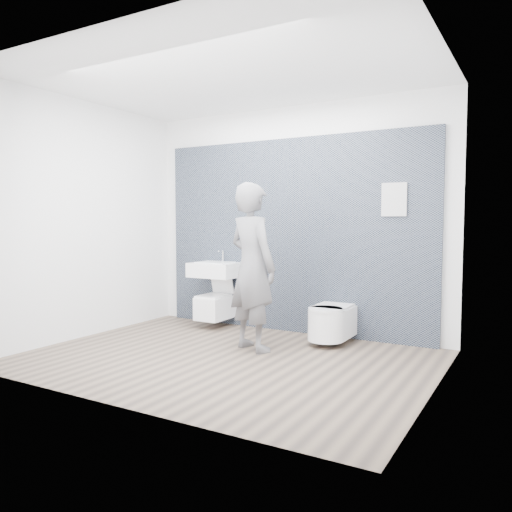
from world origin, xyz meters
The scene contains 8 objects.
ground centered at (0.00, 0.00, 0.00)m, with size 4.00×4.00×0.00m, color brown.
room_shell centered at (0.00, 0.00, 1.74)m, with size 4.00×4.00×4.00m.
tile_wall centered at (0.00, 1.47, 0.00)m, with size 3.60×0.06×2.40m, color black.
washbasin centered at (-0.96, 1.21, 0.76)m, with size 0.62×0.47×0.47m.
toilet_square centered at (-0.96, 1.19, 0.28)m, with size 0.35×0.50×0.67m.
toilet_rounded centered at (0.68, 1.10, 0.24)m, with size 0.40×0.68×0.37m.
info_placard centered at (1.29, 1.43, 0.00)m, with size 0.28×0.03×0.37m, color white.
visitor centered at (0.05, 0.44, 0.89)m, with size 0.65×0.43×1.79m, color slate.
Camera 1 is at (2.72, -4.13, 1.38)m, focal length 35.00 mm.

